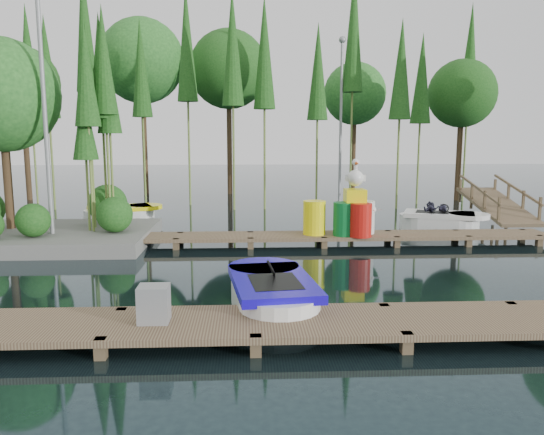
{
  "coord_description": "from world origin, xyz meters",
  "views": [
    {
      "loc": [
        -0.11,
        -12.21,
        3.07
      ],
      "look_at": [
        0.5,
        0.5,
        1.1
      ],
      "focal_mm": 35.0,
      "sensor_mm": 36.0,
      "label": 1
    }
  ],
  "objects_px": {
    "boat_blue": "(272,296)",
    "drum_cluster": "(356,213)",
    "island": "(28,132)",
    "utility_cabinet": "(154,304)",
    "yellow_barrel": "(314,218)",
    "boat_yellow_far": "(121,214)"
  },
  "relations": [
    {
      "from": "boat_blue",
      "to": "drum_cluster",
      "type": "bearing_deg",
      "value": 57.72
    },
    {
      "from": "island",
      "to": "boat_blue",
      "type": "distance_m",
      "value": 9.75
    },
    {
      "from": "utility_cabinet",
      "to": "drum_cluster",
      "type": "height_order",
      "value": "drum_cluster"
    },
    {
      "from": "island",
      "to": "drum_cluster",
      "type": "xyz_separation_m",
      "value": [
        9.25,
        -0.95,
        -2.25
      ]
    },
    {
      "from": "yellow_barrel",
      "to": "boat_blue",
      "type": "bearing_deg",
      "value": -104.39
    },
    {
      "from": "yellow_barrel",
      "to": "drum_cluster",
      "type": "distance_m",
      "value": 1.17
    },
    {
      "from": "island",
      "to": "yellow_barrel",
      "type": "xyz_separation_m",
      "value": [
        8.09,
        -0.79,
        -2.41
      ]
    },
    {
      "from": "island",
      "to": "yellow_barrel",
      "type": "relative_size",
      "value": 7.06
    },
    {
      "from": "boat_yellow_far",
      "to": "yellow_barrel",
      "type": "distance_m",
      "value": 7.72
    },
    {
      "from": "island",
      "to": "boat_blue",
      "type": "bearing_deg",
      "value": -44.67
    },
    {
      "from": "island",
      "to": "boat_blue",
      "type": "xyz_separation_m",
      "value": [
        6.62,
        -6.54,
        -2.9
      ]
    },
    {
      "from": "island",
      "to": "drum_cluster",
      "type": "height_order",
      "value": "island"
    },
    {
      "from": "yellow_barrel",
      "to": "drum_cluster",
      "type": "height_order",
      "value": "drum_cluster"
    },
    {
      "from": "yellow_barrel",
      "to": "drum_cluster",
      "type": "xyz_separation_m",
      "value": [
        1.15,
        -0.16,
        0.15
      ]
    },
    {
      "from": "boat_blue",
      "to": "drum_cluster",
      "type": "xyz_separation_m",
      "value": [
        2.63,
        5.59,
        0.64
      ]
    },
    {
      "from": "boat_yellow_far",
      "to": "utility_cabinet",
      "type": "relative_size",
      "value": 5.39
    },
    {
      "from": "island",
      "to": "yellow_barrel",
      "type": "distance_m",
      "value": 8.48
    },
    {
      "from": "island",
      "to": "boat_yellow_far",
      "type": "height_order",
      "value": "island"
    },
    {
      "from": "utility_cabinet",
      "to": "drum_cluster",
      "type": "bearing_deg",
      "value": 56.91
    },
    {
      "from": "boat_blue",
      "to": "boat_yellow_far",
      "type": "xyz_separation_m",
      "value": [
        -4.93,
        10.03,
        0.0
      ]
    },
    {
      "from": "boat_yellow_far",
      "to": "drum_cluster",
      "type": "height_order",
      "value": "drum_cluster"
    },
    {
      "from": "island",
      "to": "utility_cabinet",
      "type": "distance_m",
      "value": 9.51
    }
  ]
}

